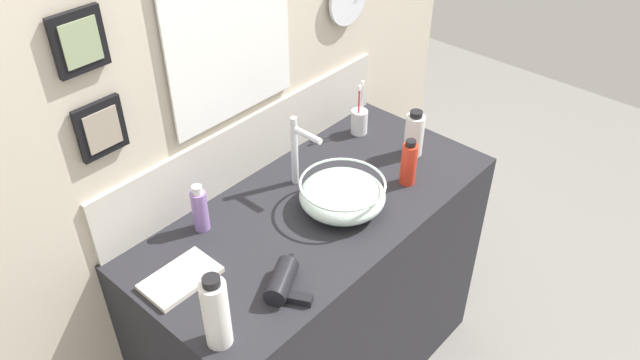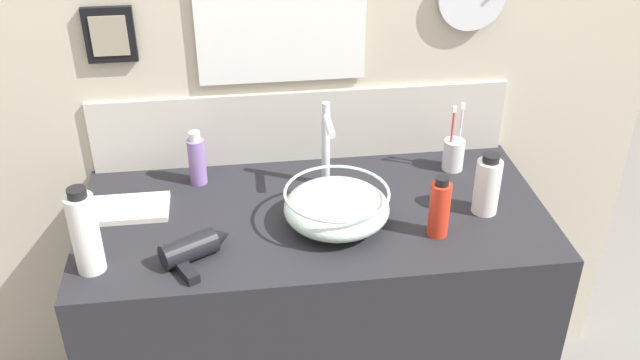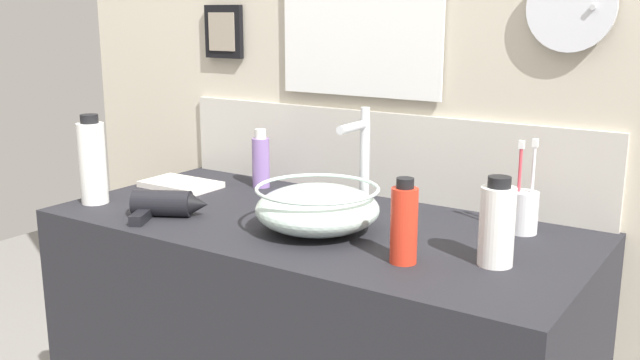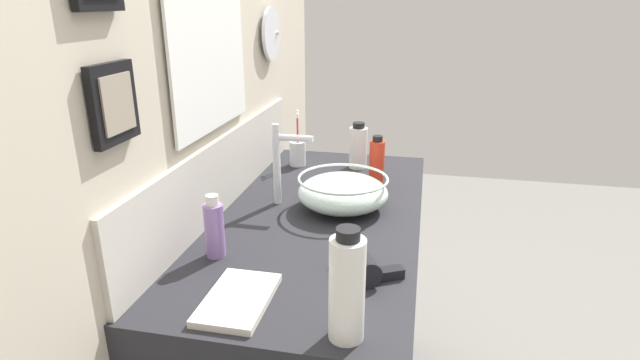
{
  "view_description": "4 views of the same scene",
  "coord_description": "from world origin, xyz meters",
  "px_view_note": "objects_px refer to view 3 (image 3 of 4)",
  "views": [
    {
      "loc": [
        -1.14,
        -1.03,
        2.16
      ],
      "look_at": [
        0.01,
        0.0,
        0.98
      ],
      "focal_mm": 35.0,
      "sensor_mm": 36.0,
      "label": 1
    },
    {
      "loc": [
        -0.19,
        -1.58,
        1.95
      ],
      "look_at": [
        0.01,
        0.0,
        0.98
      ],
      "focal_mm": 40.0,
      "sensor_mm": 36.0,
      "label": 2
    },
    {
      "loc": [
        0.88,
        -1.32,
        1.35
      ],
      "look_at": [
        0.01,
        0.0,
        0.98
      ],
      "focal_mm": 40.0,
      "sensor_mm": 36.0,
      "label": 3
    },
    {
      "loc": [
        -1.34,
        -0.29,
        1.48
      ],
      "look_at": [
        0.01,
        0.0,
        0.98
      ],
      "focal_mm": 28.0,
      "sensor_mm": 36.0,
      "label": 4
    }
  ],
  "objects_px": {
    "toothbrush_cup": "(524,211)",
    "soap_dispenser": "(92,162)",
    "glass_bowl_sink": "(317,208)",
    "hand_towel": "(181,184)",
    "hair_drier": "(167,205)",
    "faucet": "(362,153)",
    "shampoo_bottle": "(404,224)",
    "spray_bottle": "(261,161)",
    "lotion_bottle": "(497,224)"
  },
  "relations": [
    {
      "from": "hair_drier",
      "to": "toothbrush_cup",
      "type": "height_order",
      "value": "toothbrush_cup"
    },
    {
      "from": "toothbrush_cup",
      "to": "hand_towel",
      "type": "distance_m",
      "value": 0.93
    },
    {
      "from": "faucet",
      "to": "lotion_bottle",
      "type": "xyz_separation_m",
      "value": [
        0.4,
        -0.18,
        -0.07
      ]
    },
    {
      "from": "hand_towel",
      "to": "soap_dispenser",
      "type": "bearing_deg",
      "value": -104.99
    },
    {
      "from": "faucet",
      "to": "hair_drier",
      "type": "xyz_separation_m",
      "value": [
        -0.36,
        -0.29,
        -0.12
      ]
    },
    {
      "from": "faucet",
      "to": "shampoo_bottle",
      "type": "distance_m",
      "value": 0.37
    },
    {
      "from": "spray_bottle",
      "to": "hand_towel",
      "type": "bearing_deg",
      "value": -145.29
    },
    {
      "from": "toothbrush_cup",
      "to": "hair_drier",
      "type": "bearing_deg",
      "value": -155.58
    },
    {
      "from": "toothbrush_cup",
      "to": "soap_dispenser",
      "type": "bearing_deg",
      "value": -160.6
    },
    {
      "from": "shampoo_bottle",
      "to": "lotion_bottle",
      "type": "distance_m",
      "value": 0.18
    },
    {
      "from": "lotion_bottle",
      "to": "spray_bottle",
      "type": "xyz_separation_m",
      "value": [
        -0.76,
        0.25,
        -0.01
      ]
    },
    {
      "from": "faucet",
      "to": "spray_bottle",
      "type": "xyz_separation_m",
      "value": [
        -0.36,
        0.07,
        -0.07
      ]
    },
    {
      "from": "glass_bowl_sink",
      "to": "hair_drier",
      "type": "distance_m",
      "value": 0.38
    },
    {
      "from": "faucet",
      "to": "soap_dispenser",
      "type": "relative_size",
      "value": 1.12
    },
    {
      "from": "glass_bowl_sink",
      "to": "hand_towel",
      "type": "bearing_deg",
      "value": 166.33
    },
    {
      "from": "lotion_bottle",
      "to": "spray_bottle",
      "type": "bearing_deg",
      "value": 161.9
    },
    {
      "from": "soap_dispenser",
      "to": "toothbrush_cup",
      "type": "bearing_deg",
      "value": 19.4
    },
    {
      "from": "soap_dispenser",
      "to": "hand_towel",
      "type": "height_order",
      "value": "soap_dispenser"
    },
    {
      "from": "faucet",
      "to": "toothbrush_cup",
      "type": "height_order",
      "value": "faucet"
    },
    {
      "from": "glass_bowl_sink",
      "to": "lotion_bottle",
      "type": "xyz_separation_m",
      "value": [
        0.4,
        0.01,
        0.03
      ]
    },
    {
      "from": "faucet",
      "to": "hand_towel",
      "type": "distance_m",
      "value": 0.56
    },
    {
      "from": "soap_dispenser",
      "to": "hand_towel",
      "type": "xyz_separation_m",
      "value": [
        0.06,
        0.24,
        -0.1
      ]
    },
    {
      "from": "faucet",
      "to": "hand_towel",
      "type": "xyz_separation_m",
      "value": [
        -0.54,
        -0.06,
        -0.14
      ]
    },
    {
      "from": "hair_drier",
      "to": "lotion_bottle",
      "type": "xyz_separation_m",
      "value": [
        0.77,
        0.11,
        0.05
      ]
    },
    {
      "from": "toothbrush_cup",
      "to": "faucet",
      "type": "bearing_deg",
      "value": -172.83
    },
    {
      "from": "faucet",
      "to": "soap_dispenser",
      "type": "distance_m",
      "value": 0.68
    },
    {
      "from": "soap_dispenser",
      "to": "hair_drier",
      "type": "bearing_deg",
      "value": 2.37
    },
    {
      "from": "shampoo_bottle",
      "to": "spray_bottle",
      "type": "relative_size",
      "value": 1.04
    },
    {
      "from": "faucet",
      "to": "shampoo_bottle",
      "type": "bearing_deg",
      "value": -46.96
    },
    {
      "from": "hair_drier",
      "to": "soap_dispenser",
      "type": "height_order",
      "value": "soap_dispenser"
    },
    {
      "from": "hair_drier",
      "to": "soap_dispenser",
      "type": "bearing_deg",
      "value": -177.63
    },
    {
      "from": "glass_bowl_sink",
      "to": "faucet",
      "type": "bearing_deg",
      "value": 90.0
    },
    {
      "from": "toothbrush_cup",
      "to": "shampoo_bottle",
      "type": "bearing_deg",
      "value": -112.82
    },
    {
      "from": "spray_bottle",
      "to": "soap_dispenser",
      "type": "relative_size",
      "value": 0.72
    },
    {
      "from": "lotion_bottle",
      "to": "hand_towel",
      "type": "height_order",
      "value": "lotion_bottle"
    },
    {
      "from": "shampoo_bottle",
      "to": "faucet",
      "type": "bearing_deg",
      "value": 133.04
    },
    {
      "from": "toothbrush_cup",
      "to": "shampoo_bottle",
      "type": "relative_size",
      "value": 1.25
    },
    {
      "from": "hand_towel",
      "to": "toothbrush_cup",
      "type": "bearing_deg",
      "value": 6.65
    },
    {
      "from": "glass_bowl_sink",
      "to": "toothbrush_cup",
      "type": "height_order",
      "value": "toothbrush_cup"
    },
    {
      "from": "glass_bowl_sink",
      "to": "hair_drier",
      "type": "bearing_deg",
      "value": -164.8
    },
    {
      "from": "faucet",
      "to": "lotion_bottle",
      "type": "height_order",
      "value": "faucet"
    },
    {
      "from": "glass_bowl_sink",
      "to": "soap_dispenser",
      "type": "xyz_separation_m",
      "value": [
        -0.61,
        -0.11,
        0.05
      ]
    },
    {
      "from": "shampoo_bottle",
      "to": "hand_towel",
      "type": "xyz_separation_m",
      "value": [
        -0.79,
        0.21,
        -0.07
      ]
    },
    {
      "from": "glass_bowl_sink",
      "to": "faucet",
      "type": "xyz_separation_m",
      "value": [
        -0.0,
        0.19,
        0.09
      ]
    },
    {
      "from": "glass_bowl_sink",
      "to": "spray_bottle",
      "type": "xyz_separation_m",
      "value": [
        -0.36,
        0.26,
        0.02
      ]
    },
    {
      "from": "toothbrush_cup",
      "to": "soap_dispenser",
      "type": "height_order",
      "value": "soap_dispenser"
    },
    {
      "from": "glass_bowl_sink",
      "to": "hand_towel",
      "type": "relative_size",
      "value": 1.31
    },
    {
      "from": "faucet",
      "to": "lotion_bottle",
      "type": "distance_m",
      "value": 0.45
    },
    {
      "from": "hair_drier",
      "to": "lotion_bottle",
      "type": "distance_m",
      "value": 0.77
    },
    {
      "from": "lotion_bottle",
      "to": "soap_dispenser",
      "type": "distance_m",
      "value": 1.02
    }
  ]
}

